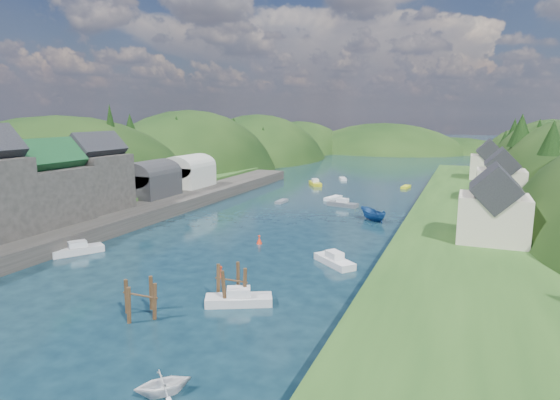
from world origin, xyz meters
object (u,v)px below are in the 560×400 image
at_px(piling_cluster_near, 140,302).
at_px(channel_buoy_near, 221,272).
at_px(channel_buoy_far, 259,240).
at_px(piling_cluster_far, 231,287).

bearing_deg(piling_cluster_near, channel_buoy_near, 82.40).
bearing_deg(channel_buoy_far, channel_buoy_near, -83.33).
height_order(piling_cluster_near, piling_cluster_far, piling_cluster_far).
height_order(piling_cluster_far, channel_buoy_near, piling_cluster_far).
bearing_deg(piling_cluster_far, piling_cluster_near, -134.01).
height_order(piling_cluster_near, channel_buoy_far, piling_cluster_near).
relative_size(channel_buoy_near, channel_buoy_far, 1.00).
xyz_separation_m(channel_buoy_near, channel_buoy_far, (-1.44, 12.29, 0.00)).
height_order(channel_buoy_near, channel_buoy_far, same).
bearing_deg(channel_buoy_far, piling_cluster_near, -89.91).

